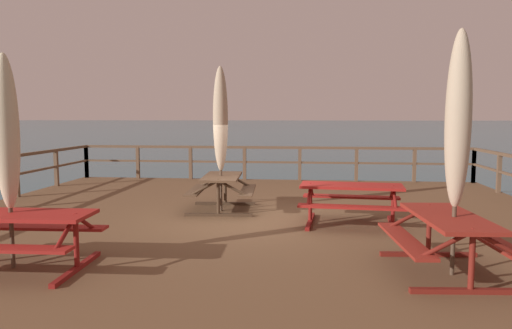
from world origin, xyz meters
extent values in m
plane|color=#2D5B6B|center=(0.00, 0.00, 0.00)|extent=(600.00, 600.00, 0.00)
cube|color=brown|center=(0.00, 0.00, 0.32)|extent=(12.73, 12.00, 0.64)
cube|color=brown|center=(0.00, 5.85, 1.69)|extent=(12.43, 0.09, 0.08)
cube|color=brown|center=(0.00, 5.85, 1.21)|extent=(12.43, 0.07, 0.06)
cube|color=brown|center=(-6.21, 5.85, 1.16)|extent=(0.10, 0.10, 1.05)
cube|color=brown|center=(-4.44, 5.85, 1.16)|extent=(0.10, 0.10, 1.05)
cube|color=brown|center=(-2.66, 5.85, 1.16)|extent=(0.10, 0.10, 1.05)
cube|color=brown|center=(-0.89, 5.85, 1.16)|extent=(0.10, 0.10, 1.05)
cube|color=brown|center=(0.89, 5.85, 1.16)|extent=(0.10, 0.10, 1.05)
cube|color=brown|center=(2.66, 5.85, 1.16)|extent=(0.10, 0.10, 1.05)
cube|color=brown|center=(4.44, 5.85, 1.16)|extent=(0.10, 0.10, 1.05)
cube|color=brown|center=(6.21, 5.85, 1.16)|extent=(0.10, 0.10, 1.05)
cube|color=brown|center=(-6.21, 1.95, 1.16)|extent=(0.10, 0.10, 1.05)
cube|color=brown|center=(-6.21, 3.90, 1.16)|extent=(0.10, 0.10, 1.05)
cube|color=brown|center=(-6.21, 5.85, 1.16)|extent=(0.10, 0.10, 1.05)
cube|color=brown|center=(6.21, 3.90, 1.16)|extent=(0.10, 0.10, 1.05)
cube|color=brown|center=(6.21, 5.85, 1.16)|extent=(0.10, 0.10, 1.05)
cube|color=maroon|center=(-2.86, -3.52, 1.38)|extent=(2.22, 0.84, 0.05)
cube|color=maroon|center=(-2.88, -2.96, 1.08)|extent=(2.21, 0.36, 0.04)
cube|color=maroon|center=(-1.94, -3.48, 0.67)|extent=(0.13, 1.40, 0.06)
cylinder|color=maroon|center=(-1.94, -3.48, 1.01)|extent=(0.07, 0.07, 0.74)
cylinder|color=maroon|center=(-1.93, -3.76, 1.23)|extent=(0.08, 0.63, 0.37)
cylinder|color=maroon|center=(-1.95, -3.21, 1.23)|extent=(0.08, 0.63, 0.37)
cube|color=brown|center=(-0.73, 0.78, 1.38)|extent=(0.85, 1.69, 0.05)
cube|color=brown|center=(-0.17, 0.81, 1.08)|extent=(0.37, 1.66, 0.04)
cube|color=brown|center=(-1.29, 0.74, 1.08)|extent=(0.37, 1.66, 0.04)
cube|color=#432F1F|center=(-0.70, 0.13, 0.67)|extent=(1.40, 0.16, 0.06)
cylinder|color=#432F1F|center=(-0.70, 0.13, 1.01)|extent=(0.07, 0.07, 0.74)
cylinder|color=#432F1F|center=(-0.42, 0.15, 1.23)|extent=(0.63, 0.09, 0.37)
cylinder|color=#432F1F|center=(-0.98, 0.12, 1.23)|extent=(0.63, 0.09, 0.37)
cube|color=#432F1F|center=(-0.77, 1.42, 0.67)|extent=(1.40, 0.16, 0.06)
cylinder|color=#432F1F|center=(-0.77, 1.42, 1.01)|extent=(0.07, 0.07, 0.74)
cylinder|color=#432F1F|center=(-0.49, 1.44, 1.23)|extent=(0.63, 0.09, 0.37)
cylinder|color=#432F1F|center=(-1.05, 1.40, 1.23)|extent=(0.63, 0.09, 0.37)
cube|color=maroon|center=(2.93, -3.07, 1.38)|extent=(0.90, 1.90, 0.05)
cube|color=maroon|center=(3.49, -3.03, 1.08)|extent=(0.42, 1.86, 0.04)
cube|color=maroon|center=(2.37, -3.12, 1.08)|extent=(0.42, 1.86, 0.04)
cube|color=maroon|center=(2.99, -3.82, 0.67)|extent=(1.40, 0.19, 0.06)
cylinder|color=maroon|center=(2.99, -3.82, 1.01)|extent=(0.07, 0.07, 0.74)
cylinder|color=maroon|center=(3.27, -3.79, 1.23)|extent=(0.63, 0.10, 0.37)
cylinder|color=maroon|center=(2.71, -3.84, 1.23)|extent=(0.63, 0.10, 0.37)
cube|color=maroon|center=(2.87, -2.33, 0.67)|extent=(1.40, 0.19, 0.06)
cylinder|color=maroon|center=(2.87, -2.33, 1.01)|extent=(0.07, 0.07, 0.74)
cylinder|color=maroon|center=(3.15, -2.31, 1.23)|extent=(0.63, 0.10, 0.37)
cylinder|color=maroon|center=(2.60, -2.35, 1.23)|extent=(0.63, 0.10, 0.37)
cube|color=maroon|center=(1.94, -0.34, 1.38)|extent=(1.95, 0.92, 0.05)
cube|color=maroon|center=(1.89, -0.90, 1.08)|extent=(1.91, 0.44, 0.04)
cube|color=maroon|center=(1.98, 0.22, 1.08)|extent=(1.91, 0.44, 0.04)
cube|color=maroon|center=(1.17, -0.28, 0.67)|extent=(0.20, 1.40, 0.06)
cylinder|color=maroon|center=(1.17, -0.28, 1.01)|extent=(0.07, 0.07, 0.74)
cylinder|color=maroon|center=(1.15, -0.56, 1.23)|extent=(0.11, 0.63, 0.37)
cylinder|color=maroon|center=(1.20, 0.00, 1.23)|extent=(0.11, 0.63, 0.37)
cube|color=maroon|center=(2.70, -0.41, 0.67)|extent=(0.20, 1.40, 0.06)
cylinder|color=maroon|center=(2.70, -0.41, 1.01)|extent=(0.07, 0.07, 0.74)
cylinder|color=maroon|center=(2.68, -0.69, 1.23)|extent=(0.11, 0.63, 0.37)
cylinder|color=maroon|center=(2.72, -0.13, 1.23)|extent=(0.11, 0.63, 0.37)
cylinder|color=#4C3828|center=(-2.85, -3.47, 1.99)|extent=(0.06, 0.06, 2.72)
ellipsoid|color=#CCB793|center=(-2.85, -3.47, 2.48)|extent=(0.32, 0.32, 2.06)
cylinder|color=#7A6E58|center=(-2.85, -3.47, 2.32)|extent=(0.21, 0.21, 0.05)
cone|color=#4C3828|center=(-2.85, -3.47, 3.42)|extent=(0.10, 0.10, 0.14)
cylinder|color=#4C3828|center=(-0.74, 0.72, 2.11)|extent=(0.06, 0.06, 2.94)
ellipsoid|color=tan|center=(-0.74, 0.72, 2.63)|extent=(0.32, 0.32, 2.23)
cylinder|color=#71614F|center=(-0.74, 0.72, 2.46)|extent=(0.21, 0.21, 0.05)
cone|color=#4C3828|center=(-0.74, 0.72, 3.64)|extent=(0.10, 0.10, 0.14)
cylinder|color=#4C3828|center=(2.97, -3.15, 2.12)|extent=(0.06, 0.06, 2.96)
ellipsoid|color=tan|center=(2.97, -3.15, 2.64)|extent=(0.32, 0.32, 2.25)
cylinder|color=#71614F|center=(2.97, -3.15, 2.47)|extent=(0.21, 0.21, 0.05)
cone|color=#4C3828|center=(2.97, -3.15, 3.67)|extent=(0.10, 0.10, 0.14)
camera|label=1|loc=(1.08, -9.42, 2.68)|focal=33.70mm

